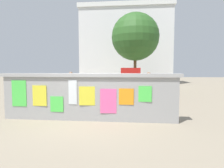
# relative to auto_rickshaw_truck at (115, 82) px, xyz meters

# --- Properties ---
(ground) EXTENTS (60.00, 60.00, 0.00)m
(ground) POSITION_rel_auto_rickshaw_truck_xyz_m (-0.40, 1.96, -0.90)
(ground) COLOR gray
(poster_wall) EXTENTS (6.20, 0.42, 1.62)m
(poster_wall) POSITION_rel_auto_rickshaw_truck_xyz_m (-0.40, -6.04, -0.07)
(poster_wall) COLOR #999999
(poster_wall) RESTS_ON ground
(auto_rickshaw_truck) EXTENTS (3.61, 1.53, 1.85)m
(auto_rickshaw_truck) POSITION_rel_auto_rickshaw_truck_xyz_m (0.00, 0.00, 0.00)
(auto_rickshaw_truck) COLOR black
(auto_rickshaw_truck) RESTS_ON ground
(motorcycle) EXTENTS (1.89, 0.61, 0.87)m
(motorcycle) POSITION_rel_auto_rickshaw_truck_xyz_m (0.25, -4.01, -0.44)
(motorcycle) COLOR black
(motorcycle) RESTS_ON ground
(bicycle_near) EXTENTS (1.66, 0.59, 0.95)m
(bicycle_near) POSITION_rel_auto_rickshaw_truck_xyz_m (-2.02, -4.96, -0.54)
(bicycle_near) COLOR black
(bicycle_near) RESTS_ON ground
(bicycle_far) EXTENTS (1.70, 0.44, 0.95)m
(bicycle_far) POSITION_rel_auto_rickshaw_truck_xyz_m (-1.50, -2.97, -0.54)
(bicycle_far) COLOR black
(bicycle_far) RESTS_ON ground
(person_walking) EXTENTS (0.47, 0.47, 1.62)m
(person_walking) POSITION_rel_auto_rickshaw_truck_xyz_m (-2.48, -1.54, 0.09)
(person_walking) COLOR #BF6626
(person_walking) RESTS_ON ground
(person_bystander) EXTENTS (0.48, 0.48, 1.62)m
(person_bystander) POSITION_rel_auto_rickshaw_truck_xyz_m (1.91, -2.79, 0.09)
(person_bystander) COLOR yellow
(person_bystander) RESTS_ON ground
(tree_roadside) EXTENTS (4.23, 4.23, 6.76)m
(tree_roadside) POSITION_rel_auto_rickshaw_truck_xyz_m (1.35, 5.03, 3.73)
(tree_roadside) COLOR brown
(tree_roadside) RESTS_ON ground
(building_background) EXTENTS (11.11, 4.33, 9.37)m
(building_background) POSITION_rel_auto_rickshaw_truck_xyz_m (0.29, 11.72, 3.81)
(building_background) COLOR silver
(building_background) RESTS_ON ground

